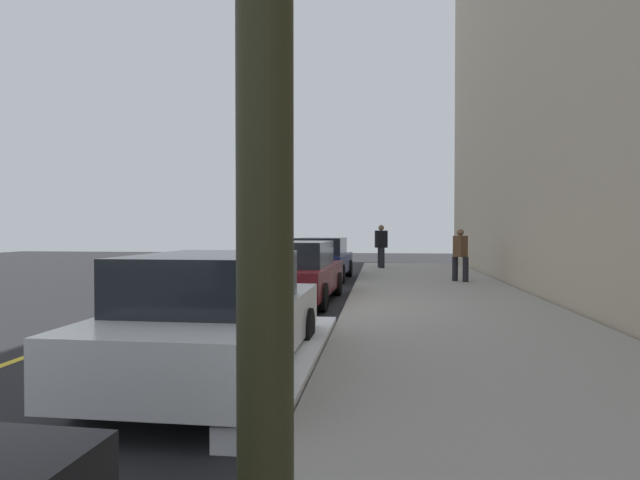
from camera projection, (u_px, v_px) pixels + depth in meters
The scene contains 9 objects.
ground_plane at pixel (303, 308), 11.76m from camera, with size 56.00×56.00×0.00m, color black.
sidewalk at pixel (449, 307), 11.37m from camera, with size 28.00×4.60×0.15m, color gray.
lane_stripe_centre at pixel (169, 305), 12.13m from camera, with size 28.00×0.14×0.01m, color gold.
snow_bank_curb at pixel (297, 359), 6.66m from camera, with size 5.28×0.56×0.22m, color white.
parked_car_white at pixel (218, 315), 6.22m from camera, with size 4.53×1.94×1.51m.
parked_car_maroon at pixel (296, 272), 12.63m from camera, with size 4.60×2.02×1.51m.
parked_car_navy at pixel (322, 259), 18.48m from camera, with size 4.21×2.03×1.51m.
pedestrian_black_coat at pixel (381, 245), 22.16m from camera, with size 0.60×0.56×1.86m.
pedestrian_brown_coat at pixel (460, 253), 16.31m from camera, with size 0.53×0.50×1.67m.
Camera 1 is at (-11.60, -1.77, 1.80)m, focal length 28.73 mm.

